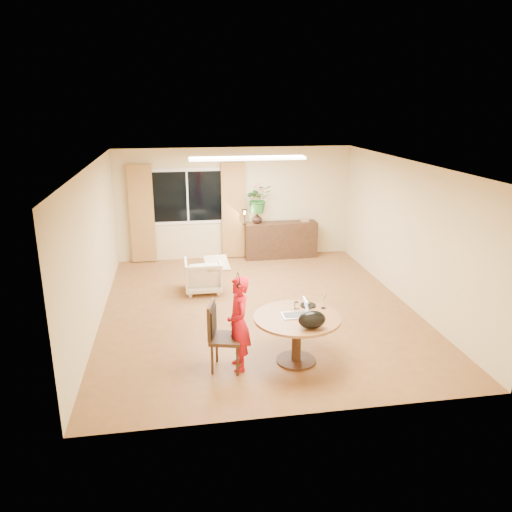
% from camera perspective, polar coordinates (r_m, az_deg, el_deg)
% --- Properties ---
extents(floor, '(6.50, 6.50, 0.00)m').
position_cam_1_polar(floor, '(9.09, 0.22, -6.01)').
color(floor, brown).
rests_on(floor, ground).
extents(ceiling, '(6.50, 6.50, 0.00)m').
position_cam_1_polar(ceiling, '(8.41, 0.24, 10.49)').
color(ceiling, white).
rests_on(ceiling, wall_back).
extents(wall_back, '(5.50, 0.00, 5.50)m').
position_cam_1_polar(wall_back, '(11.79, -2.42, 6.02)').
color(wall_back, beige).
rests_on(wall_back, floor).
extents(wall_left, '(0.00, 6.50, 6.50)m').
position_cam_1_polar(wall_left, '(8.65, -18.03, 1.04)').
color(wall_left, beige).
rests_on(wall_left, floor).
extents(wall_right, '(0.00, 6.50, 6.50)m').
position_cam_1_polar(wall_right, '(9.50, 16.83, 2.55)').
color(wall_right, beige).
rests_on(wall_right, floor).
extents(window, '(1.70, 0.03, 1.30)m').
position_cam_1_polar(window, '(11.66, -7.83, 6.75)').
color(window, white).
rests_on(window, wall_back).
extents(curtain_left, '(0.55, 0.08, 2.25)m').
position_cam_1_polar(curtain_left, '(11.67, -12.92, 4.71)').
color(curtain_left, olive).
rests_on(curtain_left, wall_back).
extents(curtain_right, '(0.55, 0.08, 2.25)m').
position_cam_1_polar(curtain_right, '(11.73, -2.60, 5.18)').
color(curtain_right, olive).
rests_on(curtain_right, wall_back).
extents(ceiling_panel, '(2.20, 0.35, 0.05)m').
position_cam_1_polar(ceiling_panel, '(9.59, -0.98, 11.11)').
color(ceiling_panel, white).
rests_on(ceiling_panel, ceiling).
extents(dining_table, '(1.23, 1.23, 0.70)m').
position_cam_1_polar(dining_table, '(7.13, 4.69, -8.01)').
color(dining_table, brown).
rests_on(dining_table, floor).
extents(dining_chair, '(0.57, 0.54, 0.98)m').
position_cam_1_polar(dining_chair, '(6.96, -3.40, -9.19)').
color(dining_chair, black).
rests_on(dining_chair, floor).
extents(child, '(0.52, 0.36, 1.35)m').
position_cam_1_polar(child, '(6.90, -1.99, -7.72)').
color(child, red).
rests_on(child, floor).
extents(laptop, '(0.38, 0.26, 0.25)m').
position_cam_1_polar(laptop, '(7.03, 4.50, -5.89)').
color(laptop, '#B7B7BC').
rests_on(laptop, dining_table).
extents(tumbler, '(0.08, 0.08, 0.10)m').
position_cam_1_polar(tumbler, '(7.30, 4.64, -5.65)').
color(tumbler, white).
rests_on(tumbler, dining_table).
extents(wine_glass, '(0.08, 0.08, 0.21)m').
position_cam_1_polar(wine_glass, '(7.34, 7.73, -5.18)').
color(wine_glass, white).
rests_on(wine_glass, dining_table).
extents(pot_lid, '(0.28, 0.28, 0.04)m').
position_cam_1_polar(pot_lid, '(7.42, 5.97, -5.56)').
color(pot_lid, white).
rests_on(pot_lid, dining_table).
extents(handbag, '(0.42, 0.32, 0.25)m').
position_cam_1_polar(handbag, '(6.69, 6.41, -7.24)').
color(handbag, black).
rests_on(handbag, dining_table).
extents(armchair, '(0.70, 0.73, 0.66)m').
position_cam_1_polar(armchair, '(9.83, -6.06, -2.22)').
color(armchair, '#BEAC96').
rests_on(armchair, floor).
extents(throw, '(0.49, 0.58, 0.03)m').
position_cam_1_polar(throw, '(9.67, -4.51, -0.36)').
color(throw, beige).
rests_on(throw, armchair).
extents(sideboard, '(1.72, 0.42, 0.86)m').
position_cam_1_polar(sideboard, '(11.94, 2.83, 1.85)').
color(sideboard, black).
rests_on(sideboard, floor).
extents(vase, '(0.29, 0.29, 0.25)m').
position_cam_1_polar(vase, '(11.70, 0.12, 4.35)').
color(vase, black).
rests_on(vase, sideboard).
extents(bouquet, '(0.68, 0.61, 0.66)m').
position_cam_1_polar(bouquet, '(11.61, 0.26, 6.54)').
color(bouquet, '#326A27').
rests_on(bouquet, vase).
extents(book_stack, '(0.21, 0.17, 0.08)m').
position_cam_1_polar(book_stack, '(11.96, 5.58, 4.13)').
color(book_stack, '#93694B').
rests_on(book_stack, sideboard).
extents(desk_lamp, '(0.18, 0.18, 0.37)m').
position_cam_1_polar(desk_lamp, '(11.59, -1.32, 4.52)').
color(desk_lamp, black).
rests_on(desk_lamp, sideboard).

